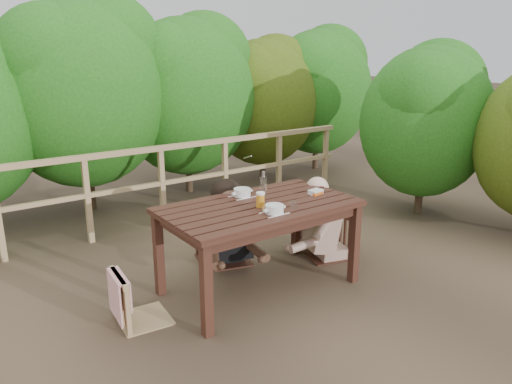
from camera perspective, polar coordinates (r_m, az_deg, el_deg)
ground at (r=4.58m, az=0.37°, el=-11.01°), size 60.00×60.00×0.00m
table at (r=4.42m, az=0.38°, el=-6.47°), size 1.70×0.96×0.79m
chair_left at (r=4.00m, az=-13.28°, el=-9.18°), size 0.45×0.45×0.82m
chair_far at (r=4.94m, az=-3.89°, el=-2.60°), size 0.62×0.62×1.01m
chair_right at (r=5.12m, az=8.35°, el=-2.87°), size 0.54×0.54×0.87m
woman at (r=4.90m, az=-4.05°, el=-0.49°), size 0.72×0.81×1.38m
diner_right at (r=5.06m, az=8.72°, el=0.18°), size 0.84×0.75×1.43m
railing at (r=6.03m, az=-10.88°, el=0.60°), size 5.60×0.10×1.01m
hedge_row at (r=7.07m, az=-12.75°, el=14.25°), size 6.60×1.60×3.80m
shrub_side at (r=6.45m, az=25.21°, el=8.95°), size 1.40×2.20×2.90m
soup_near at (r=4.04m, az=2.16°, el=-2.08°), size 0.26×0.26×0.09m
soup_far at (r=4.50m, az=-1.62°, el=-0.13°), size 0.26×0.26×0.09m
bread_roll at (r=4.09m, az=1.51°, el=-1.91°), size 0.13×0.10×0.08m
beer_glass at (r=4.18m, az=0.52°, el=-0.99°), size 0.08×0.08×0.15m
bottle at (r=4.42m, az=0.87°, el=0.77°), size 0.06×0.06×0.26m
tumbler at (r=4.16m, az=4.41°, el=-1.58°), size 0.07×0.07×0.08m
butter_tub at (r=4.59m, az=6.98°, el=-0.09°), size 0.15×0.11×0.06m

